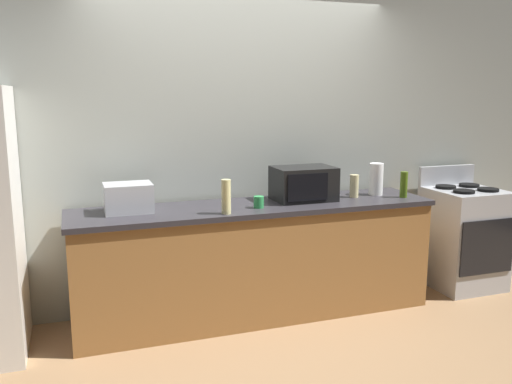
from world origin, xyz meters
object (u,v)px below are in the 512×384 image
(stove_range, at_px, (463,237))
(microwave, at_px, (303,184))
(bottle_olive_oil, at_px, (404,185))
(mug_green, at_px, (259,202))
(paper_towel_roll, at_px, (376,179))
(bottle_hand_soap, at_px, (354,186))
(toaster_oven, at_px, (128,198))
(bottle_vinegar, at_px, (226,197))

(stove_range, xyz_separation_m, microwave, (-1.58, 0.05, 0.57))
(stove_range, bearing_deg, bottle_olive_oil, -170.85)
(microwave, xyz_separation_m, mug_green, (-0.44, -0.16, -0.09))
(paper_towel_roll, relative_size, bottle_hand_soap, 1.44)
(stove_range, distance_m, bottle_hand_soap, 1.25)
(paper_towel_roll, distance_m, bottle_olive_oil, 0.23)
(bottle_hand_soap, height_order, mug_green, bottle_hand_soap)
(stove_range, bearing_deg, toaster_oven, 178.83)
(bottle_vinegar, distance_m, bottle_hand_soap, 1.20)
(bottle_hand_soap, xyz_separation_m, mug_green, (-0.89, -0.13, -0.05))
(microwave, relative_size, paper_towel_roll, 1.78)
(bottle_olive_oil, relative_size, bottle_vinegar, 0.86)
(toaster_oven, bearing_deg, paper_towel_roll, -0.28)
(microwave, distance_m, toaster_oven, 1.38)
(microwave, bearing_deg, stove_range, -1.74)
(bottle_vinegar, bearing_deg, stove_range, 5.64)
(microwave, bearing_deg, bottle_hand_soap, -3.78)
(toaster_oven, bearing_deg, bottle_olive_oil, -4.68)
(bottle_hand_soap, bearing_deg, mug_green, -171.48)
(bottle_olive_oil, distance_m, bottle_hand_soap, 0.41)
(toaster_oven, distance_m, bottle_hand_soap, 1.83)
(bottle_olive_oil, height_order, bottle_vinegar, bottle_vinegar)
(bottle_vinegar, bearing_deg, bottle_hand_soap, 11.87)
(stove_range, xyz_separation_m, bottle_hand_soap, (-1.13, 0.02, 0.53))
(paper_towel_roll, xyz_separation_m, bottle_hand_soap, (-0.23, -0.03, -0.04))
(microwave, height_order, mug_green, microwave)
(toaster_oven, distance_m, mug_green, 0.96)
(toaster_oven, xyz_separation_m, bottle_hand_soap, (1.83, -0.04, -0.01))
(bottle_vinegar, bearing_deg, mug_green, 21.63)
(bottle_olive_oil, bearing_deg, stove_range, 9.15)
(toaster_oven, relative_size, bottle_hand_soap, 1.81)
(paper_towel_roll, xyz_separation_m, bottle_vinegar, (-1.40, -0.28, -0.01))
(paper_towel_roll, bearing_deg, bottle_hand_soap, -172.01)
(toaster_oven, bearing_deg, bottle_vinegar, -23.76)
(stove_range, bearing_deg, microwave, 178.26)
(bottle_olive_oil, bearing_deg, mug_green, 179.71)
(paper_towel_roll, distance_m, bottle_vinegar, 1.43)
(stove_range, relative_size, toaster_oven, 3.18)
(mug_green, bearing_deg, toaster_oven, 169.50)
(microwave, height_order, bottle_olive_oil, microwave)
(bottle_vinegar, bearing_deg, bottle_olive_oil, 3.94)
(microwave, bearing_deg, toaster_oven, 179.49)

